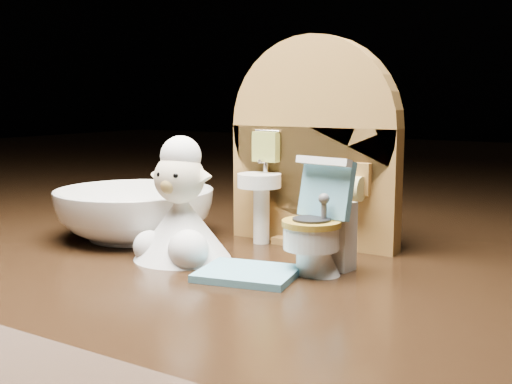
# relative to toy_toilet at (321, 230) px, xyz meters

# --- Properties ---
(backdrop_panel) EXTENTS (0.13, 0.05, 0.15)m
(backdrop_panel) POSITION_rel_toy_toilet_xyz_m (-0.04, 0.06, 0.04)
(backdrop_panel) COLOR olive
(backdrop_panel) RESTS_ON ground
(toy_toilet) EXTENTS (0.04, 0.05, 0.07)m
(toy_toilet) POSITION_rel_toy_toilet_xyz_m (0.00, 0.00, 0.00)
(toy_toilet) COLOR white
(toy_toilet) RESTS_ON ground
(bath_mat) EXTENTS (0.07, 0.06, 0.00)m
(bath_mat) POSITION_rel_toy_toilet_xyz_m (-0.03, -0.03, -0.02)
(bath_mat) COLOR #66AFCA
(bath_mat) RESTS_ON ground
(toilet_brush) EXTENTS (0.02, 0.02, 0.05)m
(toilet_brush) POSITION_rel_toy_toilet_xyz_m (0.00, -0.01, -0.01)
(toilet_brush) COLOR white
(toilet_brush) RESTS_ON ground
(plush_lamb) EXTENTS (0.07, 0.07, 0.08)m
(plush_lamb) POSITION_rel_toy_toilet_xyz_m (-0.09, -0.02, 0.00)
(plush_lamb) COLOR white
(plush_lamb) RESTS_ON ground
(ceramic_bowl) EXTENTS (0.13, 0.13, 0.04)m
(ceramic_bowl) POSITION_rel_toy_toilet_xyz_m (-0.16, 0.01, -0.01)
(ceramic_bowl) COLOR white
(ceramic_bowl) RESTS_ON ground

